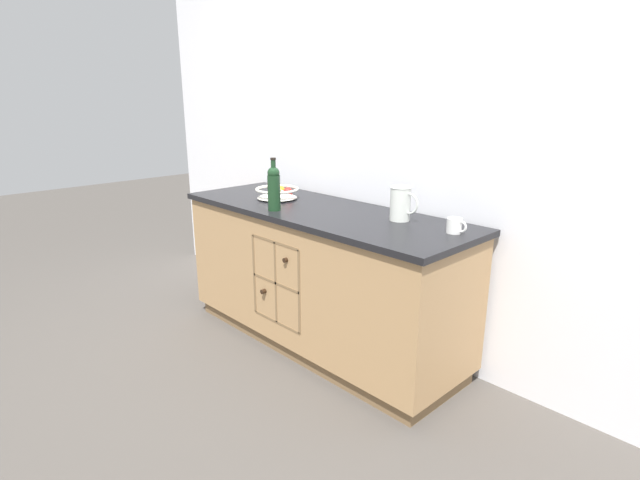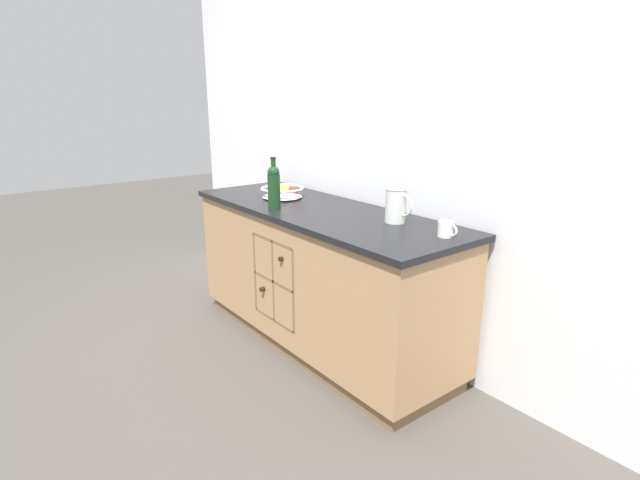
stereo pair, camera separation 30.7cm
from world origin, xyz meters
name	(u,v)px [view 2 (the right image)]	position (x,y,z in m)	size (l,w,h in m)	color
ground_plane	(320,342)	(0.00, 0.00, 0.00)	(14.00, 14.00, 0.00)	#4C4742
back_wall	(369,141)	(0.00, 0.39, 1.27)	(4.40, 0.06, 2.55)	white
kitchen_island	(320,277)	(0.00, 0.00, 0.45)	(1.97, 0.68, 0.89)	brown
fruit_bowl	(283,191)	(-0.41, 0.01, 0.94)	(0.29, 0.29, 0.08)	silver
white_pitcher	(396,205)	(0.51, 0.12, 0.99)	(0.18, 0.12, 0.19)	silver
ceramic_mug	(446,229)	(0.86, 0.11, 0.93)	(0.11, 0.08, 0.08)	white
standing_wine_bottle	(274,186)	(-0.16, -0.22, 1.03)	(0.08, 0.08, 0.31)	#19381E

